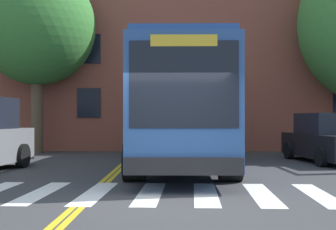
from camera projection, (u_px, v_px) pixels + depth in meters
ground_plane at (170, 204)px, 8.51m from camera, size 120.00×120.00×0.00m
crosswalk at (123, 193)px, 9.74m from camera, size 10.98×3.50×0.01m
lane_line_yellow_inner at (139, 149)px, 23.75m from camera, size 0.12×36.00×0.01m
lane_line_yellow_outer at (142, 149)px, 23.75m from camera, size 0.12×36.00×0.01m
city_bus at (181, 107)px, 15.01m from camera, size 2.95×11.10×3.56m
car_black_far_lane at (329, 140)px, 16.64m from camera, size 2.48×4.96×1.75m
street_tree_curbside_small at (37, 27)px, 21.17m from camera, size 6.54×6.19×8.44m
building_facade at (100, 63)px, 25.50m from camera, size 30.26×6.74×9.20m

